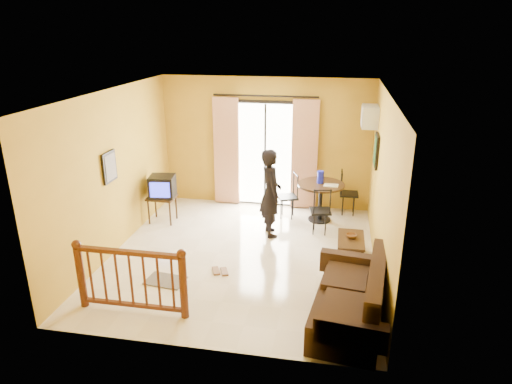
% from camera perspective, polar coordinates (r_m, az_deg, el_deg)
% --- Properties ---
extents(ground, '(5.00, 5.00, 0.00)m').
position_cam_1_polar(ground, '(8.05, -1.73, -7.89)').
color(ground, beige).
rests_on(ground, ground).
extents(room_shell, '(5.00, 5.00, 5.00)m').
position_cam_1_polar(room_shell, '(7.41, -1.86, 3.83)').
color(room_shell, white).
rests_on(room_shell, ground).
extents(balcony_door, '(2.25, 0.14, 2.46)m').
position_cam_1_polar(balcony_door, '(9.85, 1.15, 4.82)').
color(balcony_door, black).
rests_on(balcony_door, ground).
extents(tv_table, '(0.54, 0.45, 0.54)m').
position_cam_1_polar(tv_table, '(9.40, -11.67, -0.98)').
color(tv_table, black).
rests_on(tv_table, ground).
extents(television, '(0.54, 0.51, 0.44)m').
position_cam_1_polar(television, '(9.29, -11.63, 0.70)').
color(television, black).
rests_on(television, tv_table).
extents(picture_left, '(0.05, 0.42, 0.52)m').
position_cam_1_polar(picture_left, '(8.03, -17.84, 3.00)').
color(picture_left, black).
rests_on(picture_left, room_shell).
extents(dining_table, '(0.95, 0.95, 0.79)m').
position_cam_1_polar(dining_table, '(9.30, 8.10, 0.08)').
color(dining_table, black).
rests_on(dining_table, ground).
extents(water_jug, '(0.13, 0.13, 0.25)m').
position_cam_1_polar(water_jug, '(9.26, 8.05, 1.87)').
color(water_jug, '#151BC5').
rests_on(water_jug, dining_table).
extents(serving_tray, '(0.29, 0.20, 0.02)m').
position_cam_1_polar(serving_tray, '(9.15, 9.35, 0.82)').
color(serving_tray, beige).
rests_on(serving_tray, dining_table).
extents(dining_chairs, '(1.72, 1.50, 0.95)m').
position_cam_1_polar(dining_chairs, '(9.49, 7.75, -3.57)').
color(dining_chairs, black).
rests_on(dining_chairs, ground).
extents(air_conditioner, '(0.31, 0.60, 0.40)m').
position_cam_1_polar(air_conditioner, '(9.07, 14.02, 9.16)').
color(air_conditioner, silver).
rests_on(air_conditioner, room_shell).
extents(botanical_print, '(0.05, 0.50, 0.60)m').
position_cam_1_polar(botanical_print, '(8.55, 14.79, 5.01)').
color(botanical_print, black).
rests_on(botanical_print, room_shell).
extents(coffee_table, '(0.44, 0.80, 0.36)m').
position_cam_1_polar(coffee_table, '(8.04, 11.75, -6.47)').
color(coffee_table, black).
rests_on(coffee_table, ground).
extents(bowl, '(0.22, 0.22, 0.06)m').
position_cam_1_polar(bowl, '(8.01, 11.82, -5.40)').
color(bowl, brown).
rests_on(bowl, coffee_table).
extents(sofa, '(1.06, 1.94, 0.88)m').
position_cam_1_polar(sofa, '(6.35, 12.09, -13.28)').
color(sofa, black).
rests_on(sofa, ground).
extents(standing_person, '(0.60, 0.72, 1.68)m').
position_cam_1_polar(standing_person, '(8.50, 1.85, -0.13)').
color(standing_person, black).
rests_on(standing_person, ground).
extents(stair_balustrade, '(1.63, 0.13, 1.04)m').
position_cam_1_polar(stair_balustrade, '(6.55, -15.41, -10.06)').
color(stair_balustrade, '#471E0F').
rests_on(stair_balustrade, ground).
extents(doormat, '(0.64, 0.47, 0.02)m').
position_cam_1_polar(doormat, '(7.43, -11.25, -10.80)').
color(doormat, '#575046').
rests_on(doormat, ground).
extents(sandals, '(0.33, 0.27, 0.03)m').
position_cam_1_polar(sandals, '(7.55, -4.50, -9.83)').
color(sandals, brown).
rests_on(sandals, ground).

